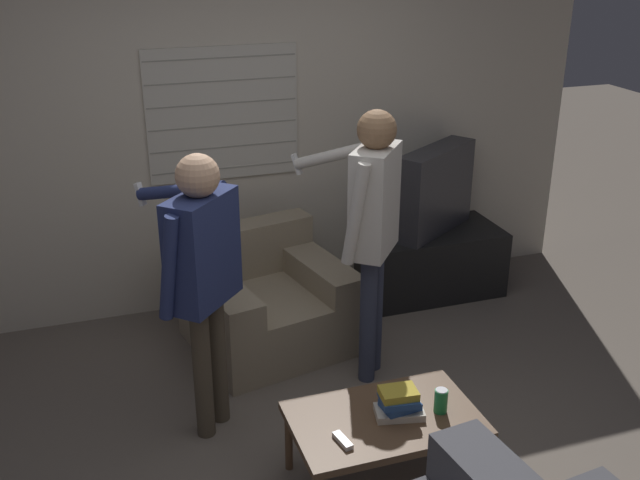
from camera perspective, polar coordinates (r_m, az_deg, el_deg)
The scene contains 11 objects.
ground_plane at distance 4.09m, azimuth 1.19°, elevation -16.58°, with size 16.00×16.00×0.00m, color #665B51.
wall_back at distance 5.28m, azimuth -6.22°, elevation 8.25°, with size 5.20×0.08×2.55m.
armchair_beige at distance 5.00m, azimuth -4.15°, elevation -4.74°, with size 1.12×1.07×0.74m.
coffee_table at distance 3.77m, azimuth 4.94°, elevation -13.75°, with size 0.92×0.57×0.39m.
tv_stand at distance 5.73m, azimuth 8.43°, elevation -1.58°, with size 1.02×0.57×0.50m.
tv at distance 5.53m, azimuth 8.74°, elevation 3.78°, with size 0.76×0.59×0.63m.
person_left_standing at distance 3.87m, azimuth -9.02°, elevation -1.70°, with size 0.49×0.80×1.58m.
person_right_standing at distance 4.31m, azimuth 4.00°, elevation 1.97°, with size 0.54×0.78×1.68m.
book_stack at distance 3.73m, azimuth 6.05°, elevation -12.24°, with size 0.26×0.20×0.15m.
soda_can at distance 3.78m, azimuth 9.20°, elevation -11.99°, with size 0.07×0.07×0.13m.
spare_remote at distance 3.57m, azimuth 1.74°, elevation -15.02°, with size 0.06×0.14×0.02m.
Camera 1 is at (-1.08, -2.97, 2.60)m, focal length 42.00 mm.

